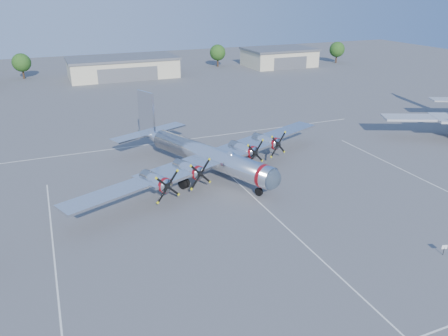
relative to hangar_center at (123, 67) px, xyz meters
name	(u,v)px	position (x,y,z in m)	size (l,w,h in m)	color
ground	(262,205)	(0.00, -81.96, -2.71)	(260.00, 260.00, 0.00)	#535356
parking_lines	(270,212)	(0.00, -83.71, -2.71)	(60.00, 50.08, 0.01)	silver
hangar_center	(123,67)	(0.00, 0.00, 0.00)	(28.60, 14.60, 5.40)	beige
hangar_east	(279,57)	(48.00, 0.00, 0.00)	(20.60, 14.60, 5.40)	beige
tree_west	(21,63)	(-25.00, 8.04, 1.51)	(4.80, 4.80, 6.64)	#382619
tree_east	(218,53)	(30.00, 6.04, 1.51)	(4.80, 4.80, 6.64)	#382619
tree_far_east	(337,49)	(68.00, -1.96, 1.51)	(4.80, 4.80, 6.64)	#382619
main_bomber_b29	(203,173)	(-2.95, -70.90, -2.71)	(40.55, 27.74, 8.97)	white
info_placard	(444,248)	(10.66, -97.06, -1.99)	(0.53, 0.18, 1.02)	black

